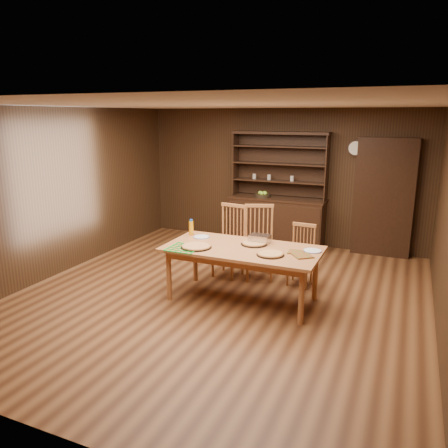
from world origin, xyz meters
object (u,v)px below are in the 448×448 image
at_px(china_hutch, 277,215).
at_px(dining_table, 242,253).
at_px(chair_right, 302,253).
at_px(juice_bottle, 191,228).
at_px(chair_left, 230,238).
at_px(chair_center, 259,239).

xyz_separation_m(china_hutch, dining_table, (0.32, -2.71, 0.08)).
relative_size(china_hutch, chair_right, 2.38).
bearing_deg(china_hutch, chair_right, -62.87).
xyz_separation_m(chair_right, juice_bottle, (-1.51, -0.63, 0.38)).
distance_m(dining_table, juice_bottle, 0.98).
relative_size(chair_left, juice_bottle, 4.71).
xyz_separation_m(dining_table, chair_left, (-0.54, 0.88, -0.08)).
bearing_deg(chair_right, juice_bottle, -154.04).
bearing_deg(chair_right, china_hutch, 120.42).
relative_size(china_hutch, juice_bottle, 9.11).
xyz_separation_m(chair_left, chair_right, (1.13, 0.05, -0.12)).
bearing_deg(dining_table, china_hutch, 96.79).
distance_m(chair_right, juice_bottle, 1.68).
bearing_deg(china_hutch, dining_table, -83.21).
relative_size(chair_center, juice_bottle, 4.78).
distance_m(china_hutch, chair_left, 1.85).
distance_m(dining_table, chair_left, 1.03).
bearing_deg(chair_center, china_hutch, 75.93).
bearing_deg(chair_left, juice_bottle, -115.53).
distance_m(chair_left, juice_bottle, 0.75).
distance_m(china_hutch, dining_table, 2.73).
bearing_deg(china_hutch, chair_center, -82.25).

